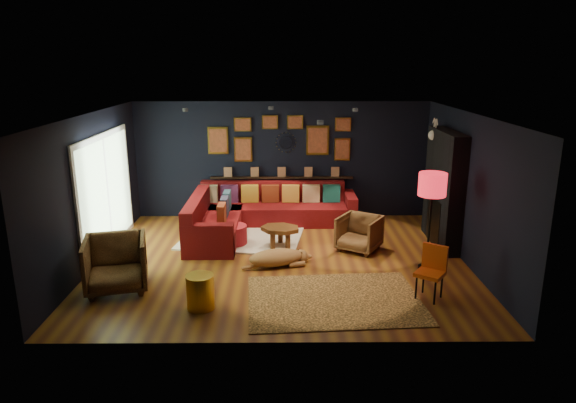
{
  "coord_description": "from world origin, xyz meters",
  "views": [
    {
      "loc": [
        0.05,
        -8.55,
        3.47
      ],
      "look_at": [
        0.12,
        0.3,
        1.02
      ],
      "focal_mm": 32.0,
      "sensor_mm": 36.0,
      "label": 1
    }
  ],
  "objects_px": {
    "coffee_table": "(280,231)",
    "orange_chair": "(432,267)",
    "armchair_right": "(359,232)",
    "floor_lamp": "(432,189)",
    "gold_stool": "(200,292)",
    "dog": "(276,255)",
    "sectional": "(252,214)",
    "armchair_left": "(116,261)",
    "pouf": "(233,234)"
  },
  "relations": [
    {
      "from": "floor_lamp",
      "to": "armchair_right",
      "type": "bearing_deg",
      "value": 139.27
    },
    {
      "from": "sectional",
      "to": "gold_stool",
      "type": "height_order",
      "value": "sectional"
    },
    {
      "from": "gold_stool",
      "to": "armchair_right",
      "type": "bearing_deg",
      "value": 41.64
    },
    {
      "from": "armchair_right",
      "to": "coffee_table",
      "type": "bearing_deg",
      "value": -154.08
    },
    {
      "from": "coffee_table",
      "to": "gold_stool",
      "type": "distance_m",
      "value": 2.72
    },
    {
      "from": "gold_stool",
      "to": "floor_lamp",
      "type": "relative_size",
      "value": 0.3
    },
    {
      "from": "sectional",
      "to": "orange_chair",
      "type": "bearing_deg",
      "value": -48.67
    },
    {
      "from": "armchair_left",
      "to": "orange_chair",
      "type": "height_order",
      "value": "armchair_left"
    },
    {
      "from": "orange_chair",
      "to": "dog",
      "type": "distance_m",
      "value": 2.65
    },
    {
      "from": "armchair_right",
      "to": "floor_lamp",
      "type": "xyz_separation_m",
      "value": [
        1.04,
        -0.9,
        1.05
      ]
    },
    {
      "from": "armchair_left",
      "to": "armchair_right",
      "type": "distance_m",
      "value": 4.35
    },
    {
      "from": "sectional",
      "to": "orange_chair",
      "type": "height_order",
      "value": "sectional"
    },
    {
      "from": "armchair_right",
      "to": "floor_lamp",
      "type": "relative_size",
      "value": 0.44
    },
    {
      "from": "sectional",
      "to": "armchair_right",
      "type": "xyz_separation_m",
      "value": [
        2.07,
        -1.28,
        0.04
      ]
    },
    {
      "from": "coffee_table",
      "to": "dog",
      "type": "height_order",
      "value": "dog"
    },
    {
      "from": "pouf",
      "to": "orange_chair",
      "type": "relative_size",
      "value": 0.67
    },
    {
      "from": "armchair_right",
      "to": "floor_lamp",
      "type": "distance_m",
      "value": 1.73
    },
    {
      "from": "gold_stool",
      "to": "orange_chair",
      "type": "bearing_deg",
      "value": 5.55
    },
    {
      "from": "coffee_table",
      "to": "armchair_left",
      "type": "relative_size",
      "value": 0.93
    },
    {
      "from": "armchair_left",
      "to": "armchair_right",
      "type": "xyz_separation_m",
      "value": [
        4.01,
        1.69,
        -0.1
      ]
    },
    {
      "from": "coffee_table",
      "to": "orange_chair",
      "type": "relative_size",
      "value": 1.07
    },
    {
      "from": "coffee_table",
      "to": "gold_stool",
      "type": "xyz_separation_m",
      "value": [
        -1.14,
        -2.48,
        -0.08
      ]
    },
    {
      "from": "gold_stool",
      "to": "orange_chair",
      "type": "height_order",
      "value": "orange_chair"
    },
    {
      "from": "coffee_table",
      "to": "gold_stool",
      "type": "relative_size",
      "value": 1.72
    },
    {
      "from": "gold_stool",
      "to": "dog",
      "type": "bearing_deg",
      "value": 55.29
    },
    {
      "from": "dog",
      "to": "coffee_table",
      "type": "bearing_deg",
      "value": 69.97
    },
    {
      "from": "armchair_left",
      "to": "armchair_right",
      "type": "height_order",
      "value": "armchair_left"
    },
    {
      "from": "coffee_table",
      "to": "armchair_left",
      "type": "distance_m",
      "value": 3.13
    },
    {
      "from": "gold_stool",
      "to": "orange_chair",
      "type": "relative_size",
      "value": 0.62
    },
    {
      "from": "coffee_table",
      "to": "armchair_left",
      "type": "bearing_deg",
      "value": -143.97
    },
    {
      "from": "armchair_left",
      "to": "dog",
      "type": "relative_size",
      "value": 0.72
    },
    {
      "from": "pouf",
      "to": "gold_stool",
      "type": "bearing_deg",
      "value": -94.74
    },
    {
      "from": "coffee_table",
      "to": "orange_chair",
      "type": "xyz_separation_m",
      "value": [
        2.28,
        -2.14,
        0.14
      ]
    },
    {
      "from": "armchair_left",
      "to": "dog",
      "type": "xyz_separation_m",
      "value": [
        2.46,
        0.9,
        -0.25
      ]
    },
    {
      "from": "pouf",
      "to": "armchair_right",
      "type": "bearing_deg",
      "value": -7.39
    },
    {
      "from": "coffee_table",
      "to": "armchair_left",
      "type": "xyz_separation_m",
      "value": [
        -2.53,
        -1.84,
        0.13
      ]
    },
    {
      "from": "sectional",
      "to": "armchair_right",
      "type": "bearing_deg",
      "value": -31.62
    },
    {
      "from": "armchair_right",
      "to": "floor_lamp",
      "type": "height_order",
      "value": "floor_lamp"
    },
    {
      "from": "pouf",
      "to": "coffee_table",
      "type": "bearing_deg",
      "value": -9.87
    },
    {
      "from": "orange_chair",
      "to": "floor_lamp",
      "type": "bearing_deg",
      "value": 113.61
    },
    {
      "from": "sectional",
      "to": "coffee_table",
      "type": "height_order",
      "value": "sectional"
    },
    {
      "from": "armchair_left",
      "to": "gold_stool",
      "type": "height_order",
      "value": "armchair_left"
    },
    {
      "from": "coffee_table",
      "to": "dog",
      "type": "distance_m",
      "value": 0.95
    },
    {
      "from": "pouf",
      "to": "armchair_left",
      "type": "bearing_deg",
      "value": -128.89
    },
    {
      "from": "coffee_table",
      "to": "armchair_right",
      "type": "height_order",
      "value": "armchair_right"
    },
    {
      "from": "sectional",
      "to": "dog",
      "type": "bearing_deg",
      "value": -75.78
    },
    {
      "from": "floor_lamp",
      "to": "dog",
      "type": "xyz_separation_m",
      "value": [
        -2.59,
        0.11,
        -1.2
      ]
    },
    {
      "from": "floor_lamp",
      "to": "pouf",
      "type": "bearing_deg",
      "value": 160.64
    },
    {
      "from": "gold_stool",
      "to": "dog",
      "type": "xyz_separation_m",
      "value": [
        1.06,
        1.54,
        -0.03
      ]
    },
    {
      "from": "orange_chair",
      "to": "floor_lamp",
      "type": "distance_m",
      "value": 1.46
    }
  ]
}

